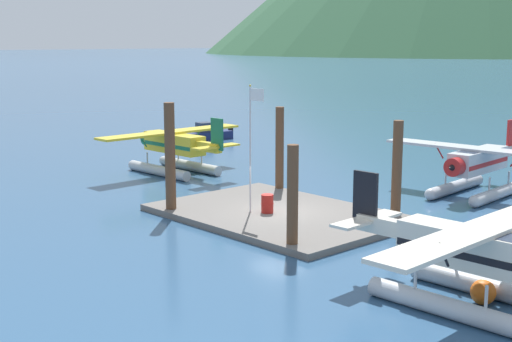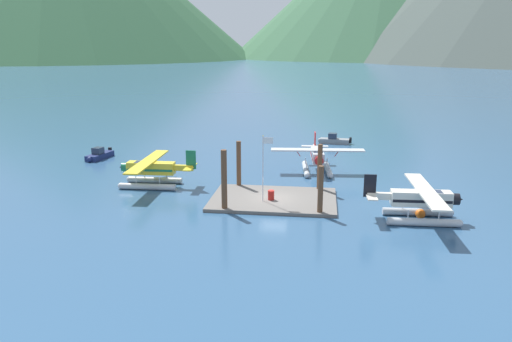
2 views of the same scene
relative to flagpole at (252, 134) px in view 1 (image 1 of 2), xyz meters
The scene contains 13 objects.
ground_plane 4.26m from the flagpole, 54.20° to the left, with size 1200.00×1200.00×0.00m, color #2D5175.
dock_platform 4.11m from the flagpole, 54.20° to the left, with size 11.49×8.07×0.30m, color #66605B.
piling_near_left 4.22m from the flagpole, 142.80° to the right, with size 0.51×0.51×5.46m, color brown.
piling_near_right 5.89m from the flagpole, 25.51° to the right, with size 0.46×0.46×4.32m, color brown.
piling_far_left 6.05m from the flagpole, 122.61° to the left, with size 0.46×0.46×4.80m, color brown.
piling_far_right 6.96m from the flagpole, 43.49° to the left, with size 0.47×0.47×4.74m, color brown.
flagpole is the anchor object (origin of this frame).
fuel_drum 3.40m from the flagpole, 37.92° to the left, with size 0.62×0.62×0.88m.
mooring_buoy 14.00m from the flagpole, ahead, with size 0.82×0.82×0.82m, color orange.
seaplane_silver_bow_right 13.45m from the flagpole, 69.73° to the left, with size 10.48×7.97×3.84m.
seaplane_cream_stbd_aft 13.71m from the flagpole, 11.48° to the right, with size 7.98×10.44×3.84m.
seaplane_yellow_port_fwd 13.04m from the flagpole, 160.55° to the left, with size 7.98×10.43×3.84m.
boat_navy_open_west 27.75m from the flagpole, 145.86° to the left, with size 2.22×4.85×1.50m.
Camera 1 is at (23.64, -23.23, 8.35)m, focal length 49.96 mm.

